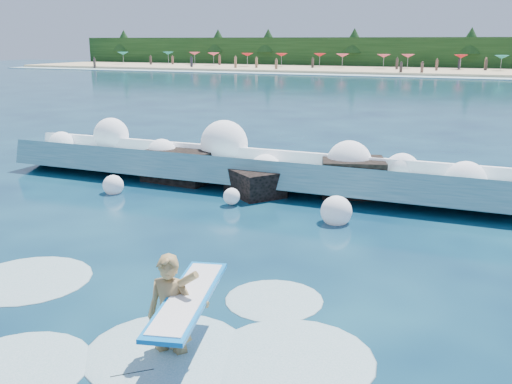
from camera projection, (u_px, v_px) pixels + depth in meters
ground at (154, 263)px, 11.98m from camera, size 200.00×200.00×0.00m
beach at (452, 71)px, 81.40m from camera, size 140.00×20.00×0.40m
wet_band at (445, 77)px, 71.64m from camera, size 140.00×5.00×0.08m
treeline at (459, 53)px, 89.71m from camera, size 140.00×4.00×5.00m
breaking_wave at (246, 169)px, 18.40m from camera, size 16.67×2.66×1.44m
rock_cluster at (253, 175)px, 17.97m from camera, size 7.97×3.19×1.28m
surfer_with_board at (174, 312)px, 8.27m from camera, size 1.25×3.03×1.89m
wave_spray at (251, 156)px, 18.24m from camera, size 15.09×4.51×2.07m
surf_foam at (152, 334)px, 9.07m from camera, size 8.79×5.44×0.12m
beach_umbrellas at (456, 56)px, 82.69m from camera, size 114.29×6.44×0.50m
beachgoers at (391, 65)px, 82.16m from camera, size 96.66×13.05×1.94m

